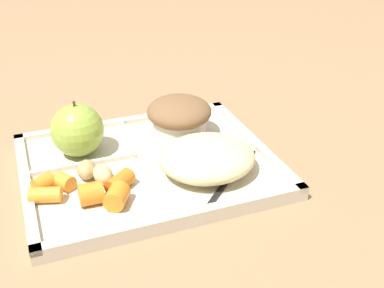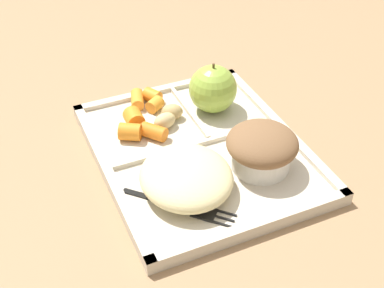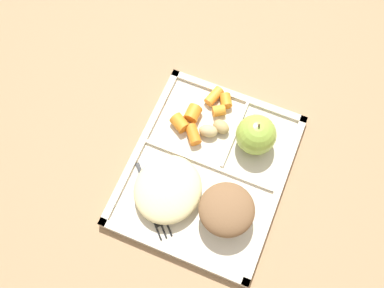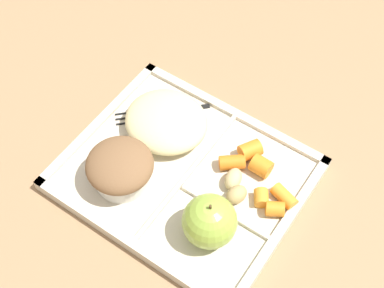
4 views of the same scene
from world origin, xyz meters
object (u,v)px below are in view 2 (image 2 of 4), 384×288
Objects in this scene: lunch_tray at (199,152)px; plastic_fork at (188,208)px; green_apple at (213,89)px; bran_muffin at (262,148)px.

lunch_tray is 0.12m from plastic_fork.
plastic_fork is at bearing -33.59° from green_apple.
lunch_tray is 2.88× the size of plastic_fork.
bran_muffin is at bearing 105.42° from plastic_fork.
plastic_fork is at bearing -31.17° from lunch_tray.
bran_muffin is (0.15, 0.00, -0.00)m from green_apple.
green_apple is 0.22m from plastic_fork.
green_apple is at bearing -180.00° from bran_muffin.
lunch_tray is 0.10m from bran_muffin.
lunch_tray reaches higher than plastic_fork.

